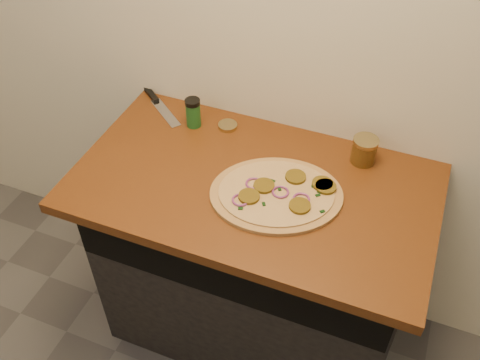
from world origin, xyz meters
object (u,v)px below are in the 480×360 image
at_px(pizza, 277,193).
at_px(salsa_jar, 364,150).
at_px(spice_shaker, 193,113).
at_px(chefs_knife, 158,103).

distance_m(pizza, salsa_jar, 0.35).
bearing_deg(salsa_jar, spice_shaker, -177.06).
xyz_separation_m(chefs_knife, salsa_jar, (0.81, -0.04, 0.04)).
relative_size(salsa_jar, spice_shaker, 0.85).
distance_m(chefs_knife, spice_shaker, 0.21).
distance_m(pizza, chefs_knife, 0.67).
relative_size(pizza, salsa_jar, 5.70).
bearing_deg(pizza, salsa_jar, 51.02).
bearing_deg(spice_shaker, pizza, -30.10).
bearing_deg(pizza, chefs_knife, 152.89).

